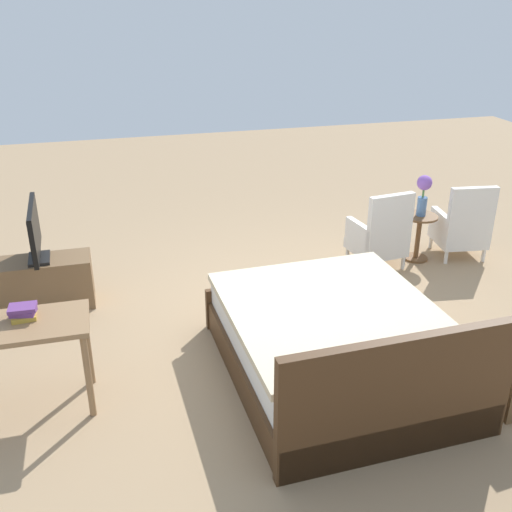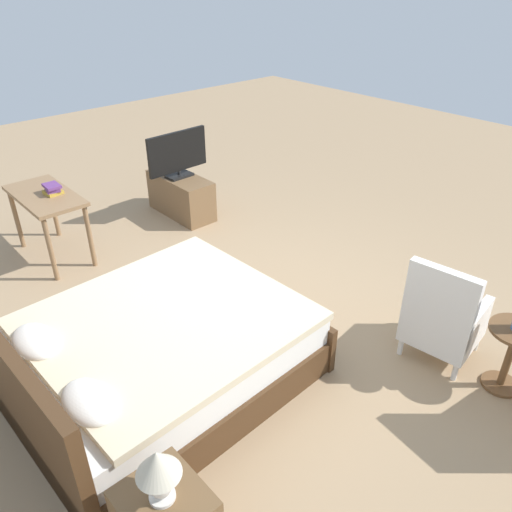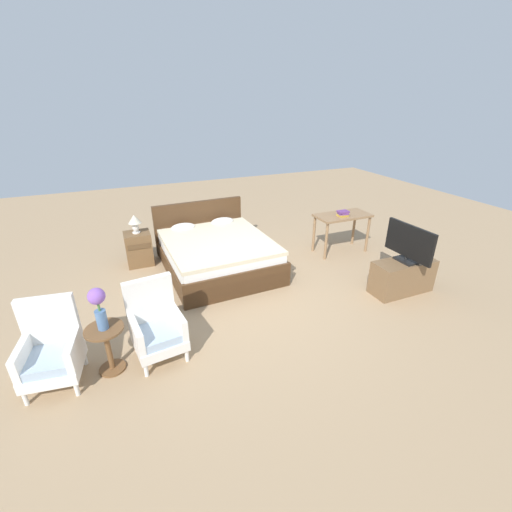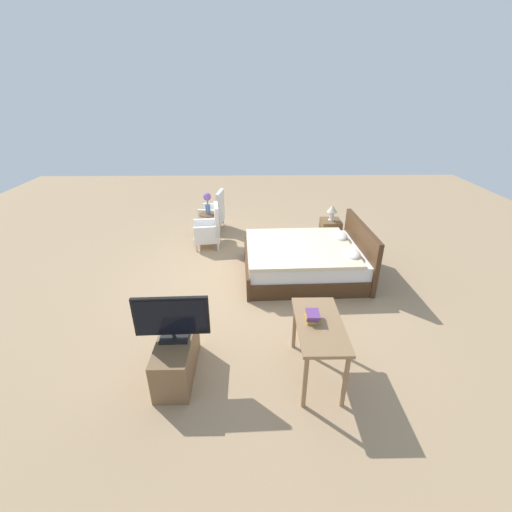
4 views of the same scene
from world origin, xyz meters
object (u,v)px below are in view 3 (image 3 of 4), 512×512
side_table (107,344)px  vanity_desk (342,220)px  armchair_by_window_right (157,327)px  nightstand (139,249)px  flower_vase (98,305)px  book_stack (343,213)px  armchair_by_window_left (52,351)px  tv_flatscreen (409,243)px  bed (216,252)px  table_lamp (135,221)px  tv_stand (402,276)px

side_table → vanity_desk: vanity_desk is taller
armchair_by_window_right → nightstand: bearing=88.9°
flower_vase → vanity_desk: size_ratio=0.46×
nightstand → book_stack: book_stack is taller
armchair_by_window_left → armchair_by_window_right: size_ratio=1.00×
tv_flatscreen → book_stack: bearing=90.8°
bed → table_lamp: size_ratio=6.54×
armchair_by_window_right → vanity_desk: 4.06m
table_lamp → armchair_by_window_right: bearing=-91.1°
bed → table_lamp: bearing=150.5°
bed → nightstand: bed is taller
armchair_by_window_left → armchair_by_window_right: bearing=0.0°
tv_flatscreen → armchair_by_window_left: bearing=-180.0°
nightstand → vanity_desk: 3.78m
armchair_by_window_left → side_table: armchair_by_window_left is taller
armchair_by_window_left → vanity_desk: bearing=19.2°
side_table → vanity_desk: (4.22, 1.72, 0.29)m
tv_flatscreen → side_table: bearing=-179.1°
armchair_by_window_right → nightstand: (0.05, 2.57, -0.08)m
nightstand → tv_flatscreen: 4.46m
book_stack → flower_vase: bearing=-158.4°
side_table → nightstand: 2.70m
armchair_by_window_left → nightstand: (1.10, 2.57, -0.08)m
armchair_by_window_right → vanity_desk: armchair_by_window_right is taller
tv_stand → book_stack: (-0.02, 1.58, 0.54)m
bed → tv_stand: (2.39, -1.88, -0.04)m
table_lamp → tv_stand: table_lamp is taller
table_lamp → tv_stand: 4.46m
bed → tv_flatscreen: (2.39, -1.88, 0.51)m
tv_stand → vanity_desk: 1.69m
tv_flatscreen → vanity_desk: bearing=88.7°
armchair_by_window_left → book_stack: (4.69, 1.58, 0.42)m
armchair_by_window_left → flower_vase: (0.53, -0.07, 0.47)m
tv_stand → table_lamp: bearing=144.6°
nightstand → side_table: bearing=-102.3°
side_table → vanity_desk: size_ratio=0.53×
side_table → flower_vase: (0.00, 0.00, 0.50)m
armchair_by_window_right → tv_flatscreen: 3.68m
armchair_by_window_left → tv_flatscreen: (4.71, 0.00, 0.43)m
table_lamp → flower_vase: bearing=-102.3°
bed → vanity_desk: bearing=-5.4°
bed → tv_stand: bed is taller
tv_flatscreen → book_stack: size_ratio=4.17×
table_lamp → tv_stand: size_ratio=0.34×
tv_flatscreen → tv_stand: bearing=-178.0°
book_stack → tv_stand: bearing=-89.2°
side_table → tv_flatscreen: 4.21m
armchair_by_window_left → armchair_by_window_right: (1.05, 0.00, 0.00)m
tv_flatscreen → vanity_desk: size_ratio=0.81×
tv_stand → book_stack: size_ratio=4.78×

